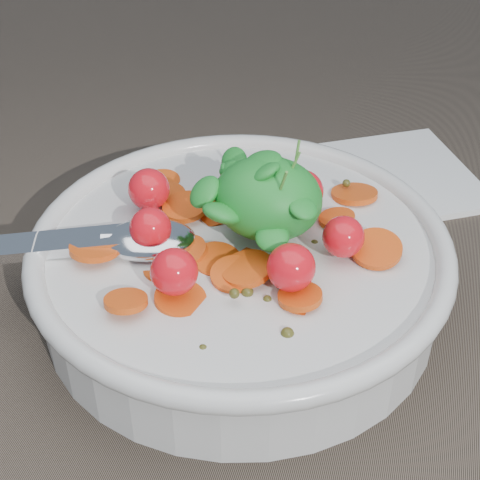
# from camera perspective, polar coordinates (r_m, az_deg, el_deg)

# --- Properties ---
(ground) EXTENTS (6.00, 6.00, 0.00)m
(ground) POSITION_cam_1_polar(r_m,az_deg,el_deg) (0.59, 1.36, -3.26)
(ground) COLOR brown
(ground) RESTS_ON ground
(bowl) EXTENTS (0.33, 0.31, 0.13)m
(bowl) POSITION_cam_1_polar(r_m,az_deg,el_deg) (0.55, -0.02, -1.99)
(bowl) COLOR silver
(bowl) RESTS_ON ground
(napkin) EXTENTS (0.22, 0.21, 0.01)m
(napkin) POSITION_cam_1_polar(r_m,az_deg,el_deg) (0.72, 11.00, 4.70)
(napkin) COLOR white
(napkin) RESTS_ON ground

